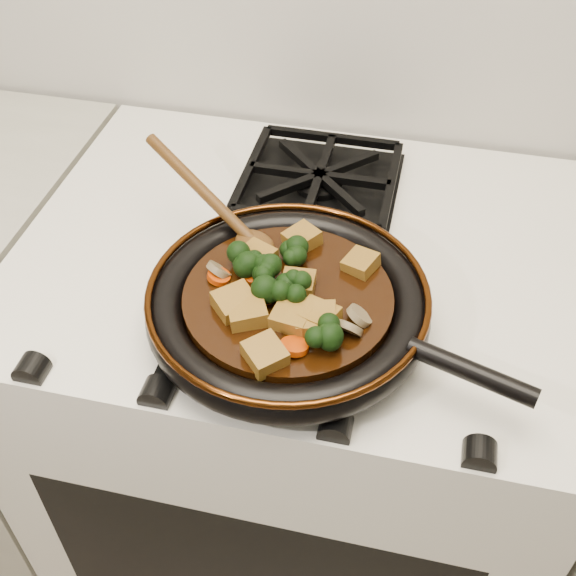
# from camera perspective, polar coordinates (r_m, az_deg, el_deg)

# --- Properties ---
(stove) EXTENTS (0.76, 0.60, 0.90)m
(stove) POSITION_cam_1_polar(r_m,az_deg,el_deg) (1.32, 0.67, -11.74)
(stove) COLOR white
(stove) RESTS_ON ground
(burner_grate_front) EXTENTS (0.23, 0.23, 0.03)m
(burner_grate_front) POSITION_cam_1_polar(r_m,az_deg,el_deg) (0.87, -1.06, -2.07)
(burner_grate_front) COLOR black
(burner_grate_front) RESTS_ON stove
(burner_grate_back) EXTENTS (0.23, 0.23, 0.03)m
(burner_grate_back) POSITION_cam_1_polar(r_m,az_deg,el_deg) (1.08, 2.49, 8.48)
(burner_grate_back) COLOR black
(burner_grate_back) RESTS_ON stove
(skillet) EXTENTS (0.45, 0.33, 0.05)m
(skillet) POSITION_cam_1_polar(r_m,az_deg,el_deg) (0.84, 0.13, -1.33)
(skillet) COLOR black
(skillet) RESTS_ON burner_grate_front
(braising_sauce) EXTENTS (0.24, 0.24, 0.02)m
(braising_sauce) POSITION_cam_1_polar(r_m,az_deg,el_deg) (0.84, 0.00, -1.03)
(braising_sauce) COLOR black
(braising_sauce) RESTS_ON skillet
(tofu_cube_0) EXTENTS (0.05, 0.05, 0.02)m
(tofu_cube_0) POSITION_cam_1_polar(r_m,az_deg,el_deg) (0.86, 5.76, 1.93)
(tofu_cube_0) COLOR olive
(tofu_cube_0) RESTS_ON braising_sauce
(tofu_cube_1) EXTENTS (0.05, 0.05, 0.03)m
(tofu_cube_1) POSITION_cam_1_polar(r_m,az_deg,el_deg) (0.86, -2.47, 2.40)
(tofu_cube_1) COLOR olive
(tofu_cube_1) RESTS_ON braising_sauce
(tofu_cube_2) EXTENTS (0.05, 0.05, 0.03)m
(tofu_cube_2) POSITION_cam_1_polar(r_m,az_deg,el_deg) (0.79, 2.35, -2.36)
(tofu_cube_2) COLOR olive
(tofu_cube_2) RESTS_ON braising_sauce
(tofu_cube_3) EXTENTS (0.05, 0.05, 0.03)m
(tofu_cube_3) POSITION_cam_1_polar(r_m,az_deg,el_deg) (0.89, 1.11, 3.92)
(tofu_cube_3) COLOR olive
(tofu_cube_3) RESTS_ON braising_sauce
(tofu_cube_4) EXTENTS (0.05, 0.05, 0.03)m
(tofu_cube_4) POSITION_cam_1_polar(r_m,az_deg,el_deg) (0.79, 0.39, -2.24)
(tofu_cube_4) COLOR olive
(tofu_cube_4) RESTS_ON braising_sauce
(tofu_cube_5) EXTENTS (0.06, 0.06, 0.03)m
(tofu_cube_5) POSITION_cam_1_polar(r_m,az_deg,el_deg) (0.76, -1.83, -5.30)
(tofu_cube_5) COLOR olive
(tofu_cube_5) RESTS_ON braising_sauce
(tofu_cube_6) EXTENTS (0.05, 0.05, 0.03)m
(tofu_cube_6) POSITION_cam_1_polar(r_m,az_deg,el_deg) (0.79, 2.26, -2.61)
(tofu_cube_6) COLOR olive
(tofu_cube_6) RESTS_ON braising_sauce
(tofu_cube_7) EXTENTS (0.06, 0.06, 0.03)m
(tofu_cube_7) POSITION_cam_1_polar(r_m,az_deg,el_deg) (0.81, -4.21, -1.23)
(tofu_cube_7) COLOR olive
(tofu_cube_7) RESTS_ON braising_sauce
(tofu_cube_8) EXTENTS (0.04, 0.04, 0.02)m
(tofu_cube_8) POSITION_cam_1_polar(r_m,az_deg,el_deg) (0.83, 0.80, 0.28)
(tofu_cube_8) COLOR olive
(tofu_cube_8) RESTS_ON braising_sauce
(tofu_cube_9) EXTENTS (0.06, 0.06, 0.03)m
(tofu_cube_9) POSITION_cam_1_polar(r_m,az_deg,el_deg) (0.80, -3.27, -1.92)
(tofu_cube_9) COLOR olive
(tofu_cube_9) RESTS_ON braising_sauce
(broccoli_floret_0) EXTENTS (0.08, 0.09, 0.07)m
(broccoli_floret_0) POSITION_cam_1_polar(r_m,az_deg,el_deg) (0.77, 3.25, -3.87)
(broccoli_floret_0) COLOR black
(broccoli_floret_0) RESTS_ON braising_sauce
(broccoli_floret_1) EXTENTS (0.08, 0.09, 0.07)m
(broccoli_floret_1) POSITION_cam_1_polar(r_m,az_deg,el_deg) (0.86, 0.77, 2.43)
(broccoli_floret_1) COLOR black
(broccoli_floret_1) RESTS_ON braising_sauce
(broccoli_floret_2) EXTENTS (0.08, 0.08, 0.07)m
(broccoli_floret_2) POSITION_cam_1_polar(r_m,az_deg,el_deg) (0.84, -2.27, 1.31)
(broccoli_floret_2) COLOR black
(broccoli_floret_2) RESTS_ON braising_sauce
(broccoli_floret_3) EXTENTS (0.08, 0.08, 0.07)m
(broccoli_floret_3) POSITION_cam_1_polar(r_m,az_deg,el_deg) (0.82, 0.49, -0.25)
(broccoli_floret_3) COLOR black
(broccoli_floret_3) RESTS_ON braising_sauce
(broccoli_floret_4) EXTENTS (0.09, 0.09, 0.08)m
(broccoli_floret_4) POSITION_cam_1_polar(r_m,az_deg,el_deg) (0.82, -1.33, -0.10)
(broccoli_floret_4) COLOR black
(broccoli_floret_4) RESTS_ON braising_sauce
(broccoli_floret_5) EXTENTS (0.08, 0.08, 0.06)m
(broccoli_floret_5) POSITION_cam_1_polar(r_m,az_deg,el_deg) (0.86, -3.41, 1.97)
(broccoli_floret_5) COLOR black
(broccoli_floret_5) RESTS_ON braising_sauce
(carrot_coin_0) EXTENTS (0.03, 0.03, 0.02)m
(carrot_coin_0) POSITION_cam_1_polar(r_m,az_deg,el_deg) (0.85, -2.60, 1.22)
(carrot_coin_0) COLOR #C33905
(carrot_coin_0) RESTS_ON braising_sauce
(carrot_coin_1) EXTENTS (0.03, 0.03, 0.02)m
(carrot_coin_1) POSITION_cam_1_polar(r_m,az_deg,el_deg) (0.77, 0.50, -4.63)
(carrot_coin_1) COLOR #C33905
(carrot_coin_1) RESTS_ON braising_sauce
(carrot_coin_2) EXTENTS (0.03, 0.03, 0.02)m
(carrot_coin_2) POSITION_cam_1_polar(r_m,az_deg,el_deg) (0.85, -5.50, 0.92)
(carrot_coin_2) COLOR #C33905
(carrot_coin_2) RESTS_ON braising_sauce
(carrot_coin_3) EXTENTS (0.03, 0.03, 0.02)m
(carrot_coin_3) POSITION_cam_1_polar(r_m,az_deg,el_deg) (0.82, -1.90, -0.45)
(carrot_coin_3) COLOR #C33905
(carrot_coin_3) RESTS_ON braising_sauce
(mushroom_slice_0) EXTENTS (0.04, 0.04, 0.03)m
(mushroom_slice_0) POSITION_cam_1_polar(r_m,az_deg,el_deg) (0.80, 5.65, -2.20)
(mushroom_slice_0) COLOR olive
(mushroom_slice_0) RESTS_ON braising_sauce
(mushroom_slice_1) EXTENTS (0.04, 0.03, 0.03)m
(mushroom_slice_1) POSITION_cam_1_polar(r_m,az_deg,el_deg) (0.79, 4.84, -3.18)
(mushroom_slice_1) COLOR olive
(mushroom_slice_1) RESTS_ON braising_sauce
(mushroom_slice_2) EXTENTS (0.04, 0.04, 0.03)m
(mushroom_slice_2) POSITION_cam_1_polar(r_m,az_deg,el_deg) (0.85, -5.49, 1.40)
(mushroom_slice_2) COLOR olive
(mushroom_slice_2) RESTS_ON braising_sauce
(wooden_spoon) EXTENTS (0.13, 0.09, 0.21)m
(wooden_spoon) POSITION_cam_1_polar(r_m,az_deg,el_deg) (0.91, -4.94, 5.85)
(wooden_spoon) COLOR #4E2E10
(wooden_spoon) RESTS_ON braising_sauce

